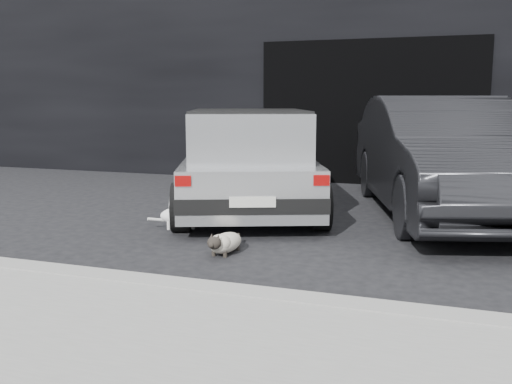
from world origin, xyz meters
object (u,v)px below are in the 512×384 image
(silver_hatchback, at_px, (248,156))
(second_car, at_px, (443,156))
(cat_white, at_px, (184,215))
(cat_siamese, at_px, (224,243))

(silver_hatchback, relative_size, second_car, 0.86)
(second_car, relative_size, cat_white, 7.26)
(cat_siamese, xyz_separation_m, cat_white, (-0.90, 0.93, 0.05))
(silver_hatchback, height_order, cat_white, silver_hatchback)
(second_car, relative_size, cat_siamese, 6.44)
(second_car, bearing_deg, silver_hatchback, 175.57)
(second_car, bearing_deg, cat_white, -163.98)
(cat_white, bearing_deg, cat_siamese, 19.71)
(silver_hatchback, distance_m, second_car, 2.60)
(cat_siamese, height_order, cat_white, cat_white)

